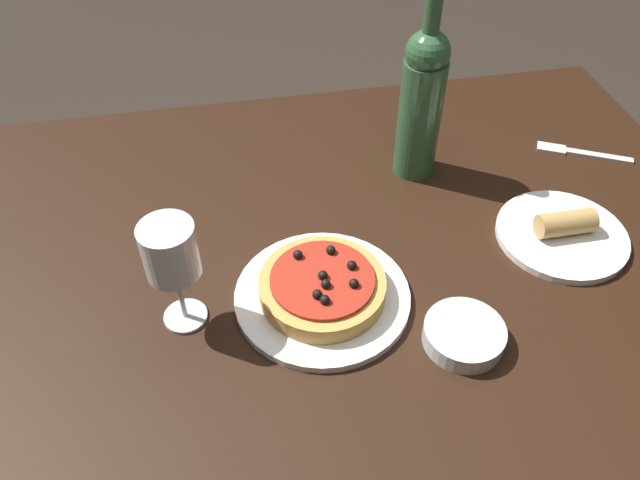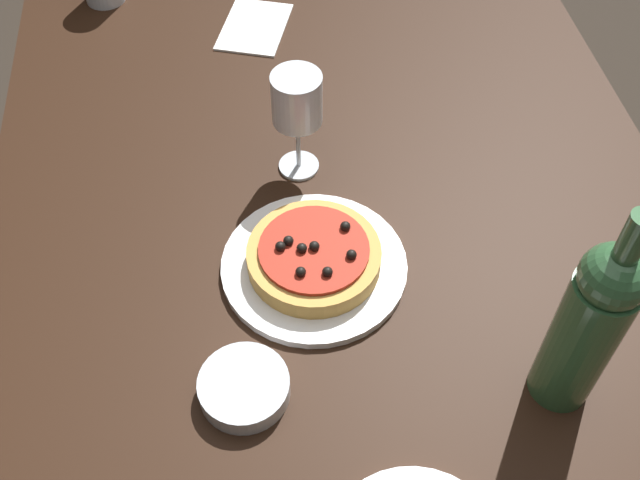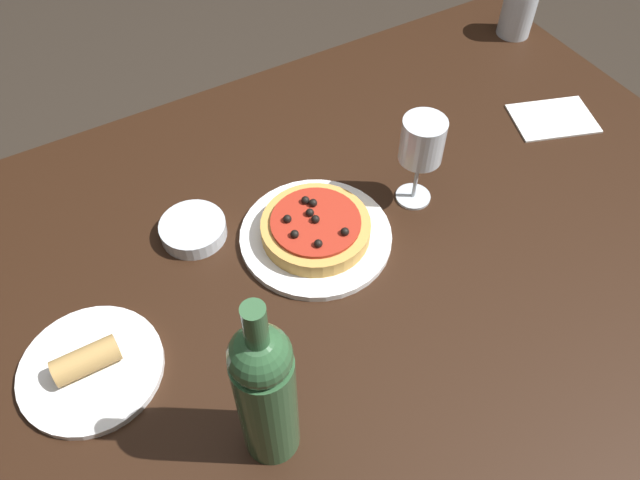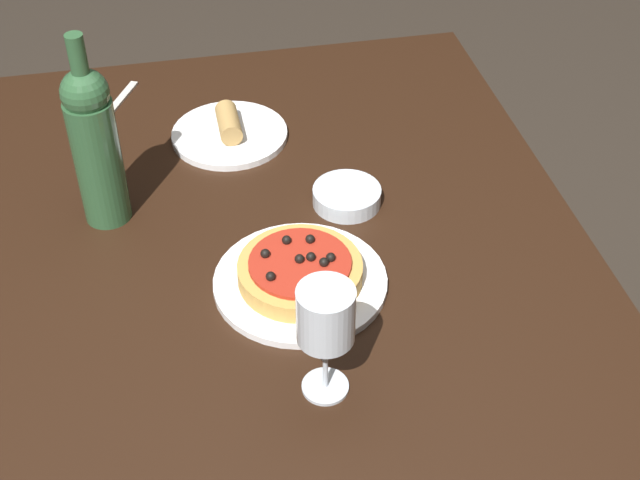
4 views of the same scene
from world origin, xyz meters
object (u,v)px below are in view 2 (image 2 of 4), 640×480
dining_table (342,278)px  wine_glass (297,103)px  side_bowl (244,387)px  pizza (314,256)px  wine_bottle (589,324)px  dinner_plate (314,266)px

dining_table → wine_glass: wine_glass is taller
dining_table → side_bowl: side_bowl is taller
pizza → side_bowl: pizza is taller
dining_table → side_bowl: bearing=-36.9°
pizza → wine_glass: wine_glass is taller
dining_table → wine_glass: bearing=-165.2°
dining_table → side_bowl: 0.27m
dining_table → side_bowl: (0.21, -0.16, 0.09)m
pizza → wine_bottle: size_ratio=0.57×
wine_bottle → dining_table: bearing=-138.5°
dinner_plate → side_bowl: (0.17, -0.11, 0.01)m
dining_table → side_bowl: size_ratio=13.15×
wine_glass → dining_table: bearing=14.8°
pizza → wine_glass: size_ratio=1.04×
pizza → dining_table: bearing=125.6°
wine_glass → pizza: bearing=-1.1°
dining_table → wine_glass: size_ratio=8.39×
dining_table → wine_bottle: size_ratio=4.57×
dinner_plate → wine_glass: 0.23m
dinner_plate → pizza: bearing=-9.7°
dining_table → wine_bottle: bearing=41.5°
dining_table → pizza: (0.03, -0.05, 0.11)m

